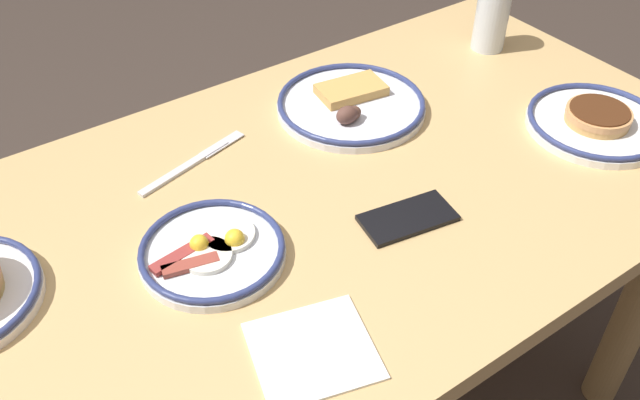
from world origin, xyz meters
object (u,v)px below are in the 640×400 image
at_px(plate_near_main, 351,104).
at_px(drinking_glass, 491,20).
at_px(plate_far_companion, 212,251).
at_px(plate_far_side, 596,122).
at_px(cell_phone, 408,218).
at_px(paper_napkin, 313,351).
at_px(butter_knife, 193,162).

bearing_deg(plate_near_main, drinking_glass, -175.88).
relative_size(plate_far_companion, drinking_glass, 1.52).
bearing_deg(drinking_glass, plate_far_companion, 15.84).
xyz_separation_m(plate_far_side, cell_phone, (0.43, -0.01, -0.01)).
height_order(drinking_glass, paper_napkin, drinking_glass).
relative_size(cell_phone, butter_knife, 0.66).
relative_size(plate_near_main, plate_far_side, 1.13).
distance_m(plate_near_main, butter_knife, 0.32).
distance_m(plate_far_side, butter_knife, 0.71).
relative_size(drinking_glass, cell_phone, 0.96).
bearing_deg(plate_near_main, paper_napkin, 48.10).
xyz_separation_m(cell_phone, butter_knife, (0.20, -0.31, -0.00)).
bearing_deg(cell_phone, paper_napkin, 34.58).
height_order(plate_near_main, paper_napkin, plate_near_main).
xyz_separation_m(plate_near_main, cell_phone, (0.11, 0.29, -0.01)).
bearing_deg(butter_knife, plate_far_side, 153.30).
bearing_deg(plate_near_main, cell_phone, 69.20).
xyz_separation_m(plate_far_companion, drinking_glass, (-0.77, -0.22, 0.05)).
xyz_separation_m(plate_far_side, paper_napkin, (0.69, 0.11, -0.01)).
xyz_separation_m(drinking_glass, cell_phone, (0.49, 0.32, -0.06)).
distance_m(cell_phone, paper_napkin, 0.28).
bearing_deg(plate_far_companion, plate_far_side, 171.54).
distance_m(plate_near_main, plate_far_companion, 0.44).
bearing_deg(cell_phone, drinking_glass, -137.28).
xyz_separation_m(plate_near_main, butter_knife, (0.31, -0.02, -0.01)).
height_order(plate_near_main, plate_far_side, plate_near_main).
bearing_deg(paper_napkin, plate_near_main, -131.90).
relative_size(plate_near_main, cell_phone, 1.91).
height_order(plate_near_main, plate_far_companion, plate_near_main).
distance_m(drinking_glass, cell_phone, 0.59).
xyz_separation_m(plate_near_main, drinking_glass, (-0.38, -0.03, 0.05)).
distance_m(plate_far_side, paper_napkin, 0.70).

